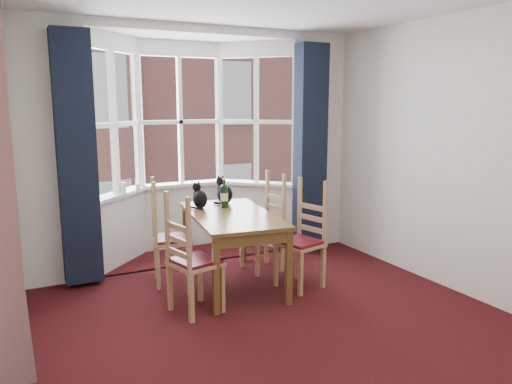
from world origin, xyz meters
TOP-DOWN VIEW (x-y plane):
  - floor at (0.00, 0.00)m, footprint 4.50×4.50m
  - wall_left at (-2.00, 0.00)m, footprint 0.00×4.50m
  - wall_right at (2.00, 0.00)m, footprint 0.00×4.50m
  - wall_back_pier_left at (-1.65, 2.25)m, footprint 0.70×0.12m
  - wall_back_pier_right at (1.65, 2.25)m, footprint 0.70×0.12m
  - bay_window at (0.00, 2.75)m, footprint 2.76×0.94m
  - curtain_left at (-1.42, 2.07)m, footprint 0.38×0.22m
  - curtain_right at (1.42, 2.07)m, footprint 0.38×0.22m
  - dining_table at (0.01, 1.39)m, footprint 1.02×1.62m
  - chair_left_near at (-0.68, 0.86)m, footprint 0.49×0.50m
  - chair_left_far at (-0.63, 1.73)m, footprint 0.48×0.50m
  - chair_right_near at (0.69, 1.00)m, footprint 0.49×0.51m
  - chair_right_far at (0.60, 1.66)m, footprint 0.42×0.44m
  - cat_left at (-0.19, 1.81)m, footprint 0.18×0.23m
  - cat_right at (0.15, 1.92)m, footprint 0.21×0.27m
  - wine_bottle at (0.06, 1.69)m, footprint 0.08×0.08m
  - candle_tall at (-0.86, 2.60)m, footprint 0.06×0.06m
  - candle_short at (-0.68, 2.63)m, footprint 0.06×0.06m
  - street at (0.00, 32.25)m, footprint 80.00×80.00m
  - tenement_building at (0.00, 14.01)m, footprint 18.40×7.80m

SIDE VIEW (x-z plane):
  - street at x=0.00m, z-range -6.00..-6.00m
  - floor at x=0.00m, z-range 0.00..0.00m
  - chair_left_near at x=-0.68m, z-range 0.01..0.93m
  - chair_left_far at x=-0.63m, z-range 0.01..0.93m
  - chair_right_near at x=0.69m, z-range 0.01..0.93m
  - chair_right_far at x=0.60m, z-range 0.01..0.93m
  - dining_table at x=0.01m, z-range 0.30..1.08m
  - cat_left at x=-0.19m, z-range 0.74..1.04m
  - cat_right at x=0.15m, z-range 0.74..1.07m
  - candle_short at x=-0.68m, z-range 0.87..0.96m
  - wine_bottle at x=0.06m, z-range 0.76..1.08m
  - candle_tall at x=-0.86m, z-range 0.87..1.00m
  - curtain_left at x=-1.42m, z-range 0.05..2.65m
  - curtain_right at x=1.42m, z-range 0.05..2.65m
  - wall_left at x=-2.00m, z-range -0.85..3.65m
  - wall_right at x=2.00m, z-range -0.85..3.65m
  - wall_back_pier_left at x=-1.65m, z-range 0.00..2.80m
  - wall_back_pier_right at x=1.65m, z-range 0.00..2.80m
  - bay_window at x=0.00m, z-range 0.00..2.80m
  - tenement_building at x=0.00m, z-range -6.00..9.20m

